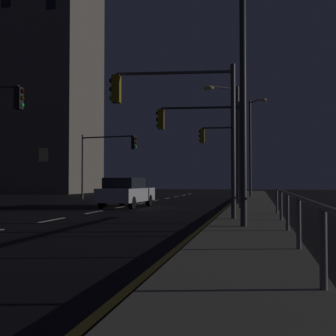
{
  "coord_description": "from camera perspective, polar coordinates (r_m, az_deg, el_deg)",
  "views": [
    {
      "loc": [
        7.2,
        -1.18,
        1.39
      ],
      "look_at": [
        0.95,
        28.81,
        2.34
      ],
      "focal_mm": 45.94,
      "sensor_mm": 36.0,
      "label": 1
    }
  ],
  "objects": [
    {
      "name": "lane_markings_center",
      "position": [
        23.36,
        -6.24,
        -5.15
      ],
      "size": [
        0.14,
        50.0,
        0.01
      ],
      "color": "silver",
      "rests_on": "ground"
    },
    {
      "name": "sidewalk_right",
      "position": [
        18.73,
        11.05,
        -5.77
      ],
      "size": [
        2.27,
        77.0,
        0.14
      ],
      "primitive_type": "cube",
      "color": "gray",
      "rests_on": "ground"
    },
    {
      "name": "lane_edge_line",
      "position": [
        23.77,
        7.86,
        -5.09
      ],
      "size": [
        0.14,
        53.0,
        0.01
      ],
      "color": "gold",
      "rests_on": "ground"
    },
    {
      "name": "ground_plane",
      "position": [
        20.07,
        -9.34,
        -5.71
      ],
      "size": [
        112.0,
        112.0,
        0.0
      ],
      "primitive_type": "plane",
      "color": "black",
      "rests_on": "ground"
    },
    {
      "name": "barrier_fence",
      "position": [
        8.32,
        16.92,
        -5.22
      ],
      "size": [
        0.09,
        18.28,
        0.98
      ],
      "color": "#59595E",
      "rests_on": "sidewalk_right"
    },
    {
      "name": "traffic_light_overhead_east",
      "position": [
        28.69,
        7.26,
        2.77
      ],
      "size": [
        2.91,
        0.38,
        5.05
      ],
      "color": "#2D3033",
      "rests_on": "sidewalk_right"
    },
    {
      "name": "traffic_light_far_center",
      "position": [
        20.39,
        4.5,
        4.65
      ],
      "size": [
        4.04,
        0.65,
        4.98
      ],
      "color": "#4C4C51",
      "rests_on": "sidewalk_right"
    },
    {
      "name": "traffic_light_mid_left",
      "position": [
        14.78,
        1.24,
        7.78
      ],
      "size": [
        4.31,
        0.73,
        5.21
      ],
      "color": "#38383D",
      "rests_on": "sidewalk_right"
    },
    {
      "name": "car",
      "position": [
        23.04,
        -5.54,
        -3.17
      ],
      "size": [
        2.05,
        4.49,
        1.57
      ],
      "color": "silver",
      "rests_on": "ground"
    },
    {
      "name": "traffic_light_far_right",
      "position": [
        33.09,
        -8.16,
        2.06
      ],
      "size": [
        4.67,
        0.91,
        5.02
      ],
      "color": "#4C4C51",
      "rests_on": "ground"
    },
    {
      "name": "street_lamp_median",
      "position": [
        12.49,
        8.33,
        14.62
      ],
      "size": [
        2.19,
        1.09,
        7.96
      ],
      "color": "#2D3033",
      "rests_on": "sidewalk_right"
    },
    {
      "name": "building_distant",
      "position": [
        57.6,
        -20.13,
        10.36
      ],
      "size": [
        20.5,
        10.63,
        26.78
      ],
      "color": "#6B6056",
      "rests_on": "ground"
    },
    {
      "name": "street_lamp_mid_block",
      "position": [
        24.17,
        8.46,
        4.82
      ],
      "size": [
        1.86,
        1.38,
        6.56
      ],
      "color": "#38383D",
      "rests_on": "sidewalk_right"
    },
    {
      "name": "street_lamp_far_end",
      "position": [
        35.5,
        11.13,
        3.83
      ],
      "size": [
        1.4,
        1.89,
        7.84
      ],
      "color": "#2D3033",
      "rests_on": "sidewalk_right"
    }
  ]
}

